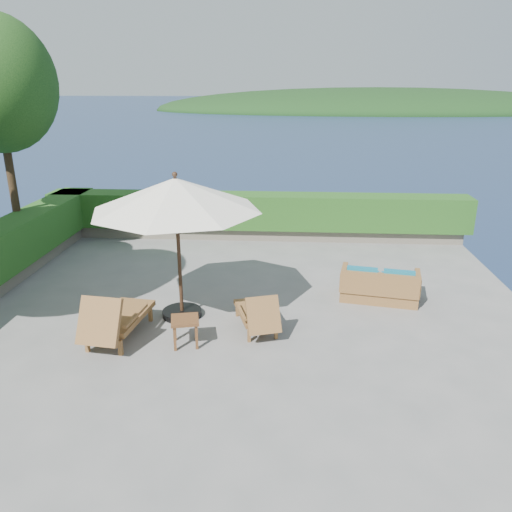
# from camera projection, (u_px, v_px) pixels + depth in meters

# --- Properties ---
(ground) EXTENTS (12.00, 12.00, 0.00)m
(ground) POSITION_uv_depth(u_px,v_px,m) (238.00, 322.00, 9.80)
(ground) COLOR gray
(ground) RESTS_ON ground
(foundation) EXTENTS (12.00, 12.00, 3.00)m
(foundation) POSITION_uv_depth(u_px,v_px,m) (239.00, 389.00, 10.31)
(foundation) COLOR #4F483E
(foundation) RESTS_ON ocean
(ocean) EXTENTS (600.00, 600.00, 0.00)m
(ocean) POSITION_uv_depth(u_px,v_px,m) (240.00, 447.00, 10.78)
(ocean) COLOR #152441
(ocean) RESTS_ON ground
(offshore_island) EXTENTS (126.00, 57.60, 12.60)m
(offshore_island) POSITION_uv_depth(u_px,v_px,m) (375.00, 111.00, 141.15)
(offshore_island) COLOR black
(offshore_island) RESTS_ON ocean
(planter_wall_far) EXTENTS (12.00, 0.60, 0.36)m
(planter_wall_far) POSITION_uv_depth(u_px,v_px,m) (257.00, 232.00, 15.01)
(planter_wall_far) COLOR slate
(planter_wall_far) RESTS_ON ground
(hedge_far) EXTENTS (12.40, 0.90, 1.00)m
(hedge_far) POSITION_uv_depth(u_px,v_px,m) (257.00, 211.00, 14.79)
(hedge_far) COLOR #1E4614
(hedge_far) RESTS_ON planter_wall_far
(patio_umbrella) EXTENTS (3.53, 3.53, 2.91)m
(patio_umbrella) POSITION_uv_depth(u_px,v_px,m) (176.00, 196.00, 9.25)
(patio_umbrella) COLOR black
(patio_umbrella) RESTS_ON ground
(lounge_left) EXTENTS (0.95, 1.86, 1.03)m
(lounge_left) POSITION_uv_depth(u_px,v_px,m) (115.00, 318.00, 8.98)
(lounge_left) COLOR brown
(lounge_left) RESTS_ON ground
(lounge_right) EXTENTS (1.01, 1.57, 0.84)m
(lounge_right) POSITION_uv_depth(u_px,v_px,m) (257.00, 313.00, 9.36)
(lounge_right) COLOR brown
(lounge_right) RESTS_ON ground
(side_table) EXTENTS (0.57, 0.57, 0.51)m
(side_table) POSITION_uv_depth(u_px,v_px,m) (185.00, 323.00, 8.81)
(side_table) COLOR brown
(side_table) RESTS_ON ground
(wicker_loveseat) EXTENTS (1.76, 1.12, 0.80)m
(wicker_loveseat) POSITION_uv_depth(u_px,v_px,m) (379.00, 287.00, 10.67)
(wicker_loveseat) COLOR brown
(wicker_loveseat) RESTS_ON ground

